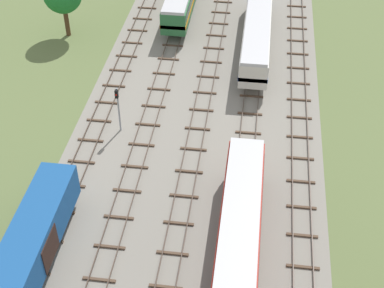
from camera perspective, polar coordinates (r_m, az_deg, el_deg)
The scene contains 11 objects.
ground_plane at distance 53.29m, azimuth 0.64°, elevation 1.84°, with size 480.00×480.00×0.00m, color #5B6B3D.
ballast_bed at distance 53.29m, azimuth 0.64°, elevation 1.85°, with size 23.07×176.00×0.01m, color gray.
track_far_left at distance 55.68m, azimuth -9.04°, elevation 3.35°, with size 2.40×126.00×0.29m.
track_left at distance 54.63m, azimuth -4.21°, elevation 2.99°, with size 2.40×126.00×0.29m.
track_centre_left at distance 53.99m, azimuth 0.77°, elevation 2.61°, with size 2.40×126.00×0.29m.
track_centre at distance 53.77m, azimuth 5.82°, elevation 2.19°, with size 2.40×126.00×0.29m.
track_centre_right at distance 53.97m, azimuth 10.87°, elevation 1.76°, with size 2.40×126.00×0.29m.
freight_boxcar_far_left_near at distance 41.12m, azimuth -16.07°, elevation -9.89°, with size 2.87×14.00×3.60m.
passenger_coach_centre_mid at distance 38.80m, azimuth 4.59°, elevation -11.44°, with size 2.96×22.00×3.80m.
diesel_railcar_centre_midfar at distance 64.37m, azimuth 6.65°, elevation 11.58°, with size 2.96×20.50×3.80m.
signal_post_mid at distance 51.36m, azimuth -7.53°, elevation 4.03°, with size 0.28×0.47×4.73m.
Camera 1 is at (4.91, 14.31, 32.82)m, focal length 52.54 mm.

